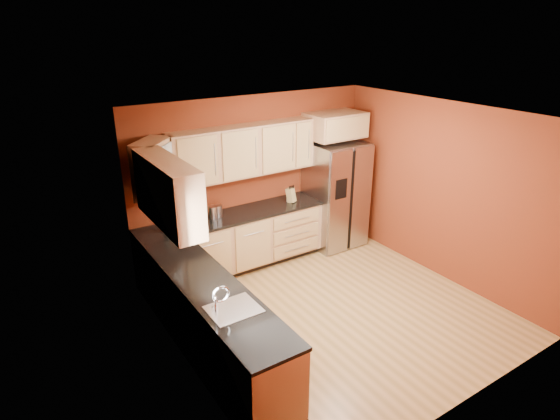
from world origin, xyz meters
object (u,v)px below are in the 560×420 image
Objects in this scene: refrigerator at (335,194)px; wine_bottle_a at (165,220)px; canister_left at (213,213)px; soap_dispenser at (288,196)px; knife_block at (291,195)px.

refrigerator is 5.01× the size of wine_bottle_a.
soap_dispenser is (1.32, 0.01, -0.02)m from canister_left.
wine_bottle_a is at bearing -178.86° from soap_dispenser.
canister_left is 0.90× the size of knife_block.
canister_left is 1.32m from soap_dispenser.
soap_dispenser is (-0.89, 0.08, 0.12)m from refrigerator.
knife_block reaches higher than soap_dispenser.
soap_dispenser is (2.06, 0.04, -0.09)m from wine_bottle_a.
refrigerator is 7.82× the size of knife_block.
knife_block is at bearing 0.26° from wine_bottle_a.
refrigerator is at bearing -5.26° from soap_dispenser.
knife_block is 0.05m from soap_dispenser.
wine_bottle_a is 2.08m from knife_block.
wine_bottle_a is (-2.95, 0.04, 0.21)m from refrigerator.
canister_left is at bearing 154.24° from knife_block.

